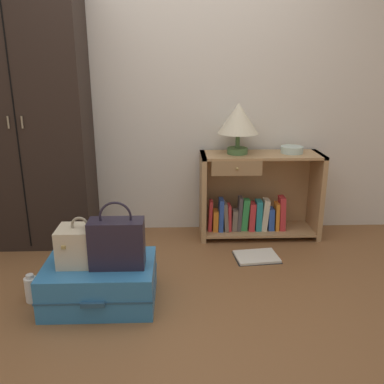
# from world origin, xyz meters

# --- Properties ---
(ground_plane) EXTENTS (9.00, 9.00, 0.00)m
(ground_plane) POSITION_xyz_m (0.00, 0.00, 0.00)
(ground_plane) COLOR brown
(back_wall) EXTENTS (6.40, 0.10, 2.60)m
(back_wall) POSITION_xyz_m (0.00, 1.50, 1.30)
(back_wall) COLOR silver
(back_wall) RESTS_ON ground_plane
(wardrobe) EXTENTS (0.95, 0.47, 2.08)m
(wardrobe) POSITION_xyz_m (-1.13, 1.20, 1.04)
(wardrobe) COLOR black
(wardrobe) RESTS_ON ground_plane
(bookshelf) EXTENTS (1.02, 0.36, 0.73)m
(bookshelf) POSITION_xyz_m (0.73, 1.26, 0.34)
(bookshelf) COLOR tan
(bookshelf) RESTS_ON ground_plane
(table_lamp) EXTENTS (0.34, 0.34, 0.42)m
(table_lamp) POSITION_xyz_m (0.55, 1.25, 1.01)
(table_lamp) COLOR #4C7542
(table_lamp) RESTS_ON bookshelf
(bowl) EXTENTS (0.19, 0.19, 0.06)m
(bowl) POSITION_xyz_m (1.01, 1.26, 0.76)
(bowl) COLOR silver
(bowl) RESTS_ON bookshelf
(suitcase_large) EXTENTS (0.69, 0.51, 0.27)m
(suitcase_large) POSITION_xyz_m (-0.44, 0.22, 0.13)
(suitcase_large) COLOR teal
(suitcase_large) RESTS_ON ground_plane
(train_case) EXTENTS (0.28, 0.23, 0.31)m
(train_case) POSITION_xyz_m (-0.54, 0.23, 0.39)
(train_case) COLOR beige
(train_case) RESTS_ON suitcase_large
(handbag) EXTENTS (0.33, 0.15, 0.42)m
(handbag) POSITION_xyz_m (-0.32, 0.18, 0.42)
(handbag) COLOR #231E2D
(handbag) RESTS_ON suitcase_large
(bottle) EXTENTS (0.08, 0.08, 0.19)m
(bottle) POSITION_xyz_m (-0.88, 0.24, 0.09)
(bottle) COLOR white
(bottle) RESTS_ON ground_plane
(open_book_on_floor) EXTENTS (0.36, 0.29, 0.02)m
(open_book_on_floor) POSITION_xyz_m (0.66, 0.80, 0.01)
(open_book_on_floor) COLOR white
(open_book_on_floor) RESTS_ON ground_plane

